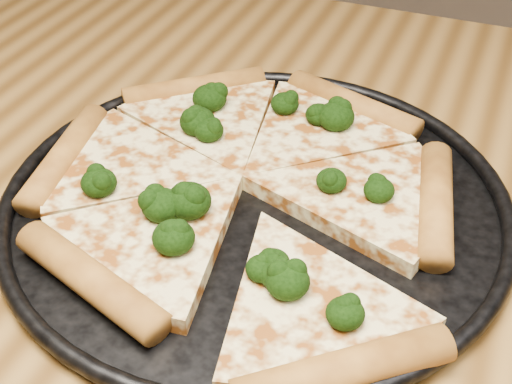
% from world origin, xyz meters
% --- Properties ---
extents(dining_table, '(1.20, 0.90, 0.75)m').
position_xyz_m(dining_table, '(0.00, 0.00, 0.66)').
color(dining_table, brown).
rests_on(dining_table, ground).
extents(pizza_pan, '(0.40, 0.40, 0.02)m').
position_xyz_m(pizza_pan, '(-0.08, 0.03, 0.76)').
color(pizza_pan, black).
rests_on(pizza_pan, dining_table).
extents(pizza, '(0.37, 0.38, 0.03)m').
position_xyz_m(pizza, '(-0.09, 0.04, 0.77)').
color(pizza, '#F6DF96').
rests_on(pizza, pizza_pan).
extents(broccoli_florets, '(0.24, 0.25, 0.03)m').
position_xyz_m(broccoli_florets, '(-0.09, 0.03, 0.78)').
color(broccoli_florets, black).
rests_on(broccoli_florets, pizza).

